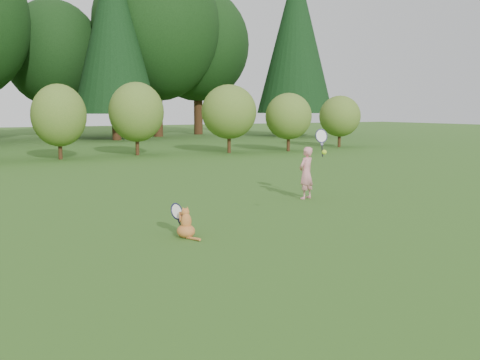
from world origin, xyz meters
TOP-DOWN VIEW (x-y plane):
  - ground at (0.00, 0.00)m, footprint 100.00×100.00m
  - shrub_row at (0.00, 13.00)m, footprint 28.00×3.00m
  - child at (2.53, 2.33)m, footprint 0.62×0.44m
  - cat at (-0.79, 0.55)m, footprint 0.32×0.61m
  - tennis_ball at (1.20, 0.08)m, footprint 0.07×0.07m

SIDE VIEW (x-z plane):
  - ground at x=0.00m, z-range 0.00..0.00m
  - cat at x=-0.79m, z-range -0.07..0.50m
  - child at x=2.53m, z-range -0.23..1.30m
  - tennis_ball at x=1.20m, z-range 1.09..1.16m
  - shrub_row at x=0.00m, z-range 0.00..2.80m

